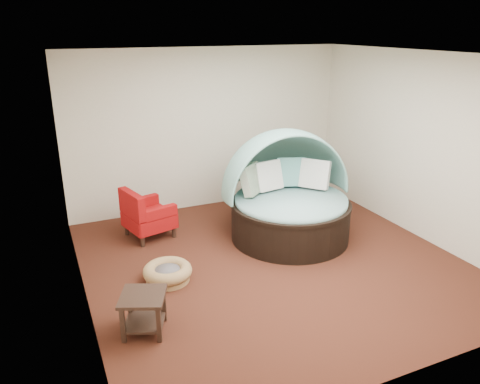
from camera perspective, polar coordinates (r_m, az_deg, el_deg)
name	(u,v)px	position (r m, az deg, el deg)	size (l,w,h in m)	color
floor	(273,262)	(6.65, 4.02, -8.51)	(5.00, 5.00, 0.00)	#421D12
wall_back	(208,129)	(8.33, -3.87, 7.62)	(5.00, 5.00, 0.00)	beige
wall_front	(415,244)	(4.23, 20.60, -5.94)	(5.00, 5.00, 0.00)	beige
wall_left	(74,193)	(5.44, -19.56, -0.11)	(5.00, 5.00, 0.00)	beige
wall_right	(422,147)	(7.59, 21.28, 5.12)	(5.00, 5.00, 0.00)	beige
ceiling	(278,55)	(5.87, 4.70, 16.34)	(5.00, 5.00, 0.00)	white
canopy_daybed	(288,189)	(7.19, 5.89, 0.41)	(2.07, 1.98, 1.68)	black
pet_basket	(168,273)	(6.21, -8.81, -9.68)	(0.73, 0.73, 0.22)	olive
red_armchair	(146,215)	(7.38, -11.38, -2.79)	(0.82, 0.82, 0.79)	black
side_table	(144,308)	(5.25, -11.68, -13.66)	(0.61, 0.61, 0.45)	black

